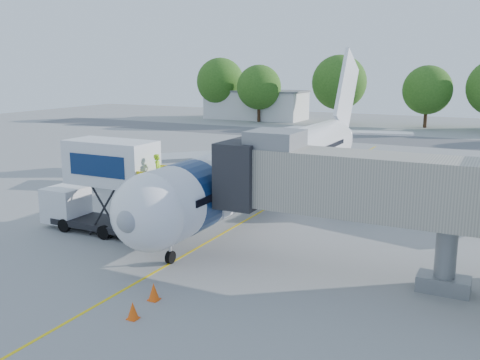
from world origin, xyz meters
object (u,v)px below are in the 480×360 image
at_px(aircraft, 278,162).
at_px(ground_tug, 150,317).
at_px(catering_hiloader, 104,187).
at_px(jet_bridge, 345,184).

height_order(aircraft, ground_tug, aircraft).
distance_m(aircraft, catering_hiloader, 12.77).
distance_m(catering_hiloader, ground_tug, 13.43).
relative_size(jet_bridge, ground_tug, 3.46).
distance_m(jet_bridge, ground_tug, 10.64).
bearing_deg(aircraft, ground_tug, -80.02).
relative_size(aircraft, ground_tug, 9.40).
relative_size(jet_bridge, catering_hiloader, 1.64).
height_order(catering_hiloader, ground_tug, catering_hiloader).
xyz_separation_m(aircraft, jet_bridge, (7.99, -11.12, 1.39)).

